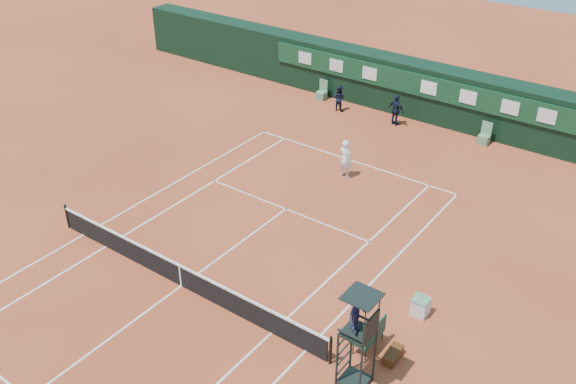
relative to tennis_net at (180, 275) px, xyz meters
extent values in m
plane|color=#B44A2A|center=(0.00, 0.00, -0.51)|extent=(90.00, 90.00, 0.00)
cube|color=silver|center=(0.00, 11.88, -0.50)|extent=(11.05, 0.08, 0.01)
cube|color=silver|center=(5.49, 0.00, -0.50)|extent=(0.08, 23.85, 0.01)
cube|color=white|center=(-5.49, 0.00, -0.50)|extent=(0.08, 23.85, 0.01)
cube|color=silver|center=(4.12, 0.00, -0.50)|extent=(0.08, 23.85, 0.01)
cube|color=white|center=(-4.12, 0.00, -0.50)|extent=(0.08, 23.85, 0.01)
cube|color=silver|center=(0.00, 6.40, -0.50)|extent=(8.31, 0.08, 0.01)
cube|color=silver|center=(0.00, 0.00, -0.50)|extent=(0.08, 12.88, 0.01)
cube|color=silver|center=(0.00, 11.73, -0.50)|extent=(0.08, 0.30, 0.01)
cube|color=black|center=(0.00, 0.00, -0.06)|extent=(12.60, 0.04, 0.90)
cube|color=white|center=(0.00, 0.00, 0.42)|extent=(12.80, 0.06, 0.08)
cube|color=white|center=(0.00, 0.00, -0.05)|extent=(0.06, 0.05, 0.92)
cylinder|color=black|center=(6.40, 0.00, 0.04)|extent=(0.10, 0.10, 1.10)
cylinder|color=black|center=(-6.40, 0.00, 0.04)|extent=(0.10, 0.10, 1.10)
cube|color=black|center=(0.00, 18.75, 0.99)|extent=(40.00, 1.50, 3.00)
cube|color=#103D22|center=(0.00, 17.94, 1.59)|extent=(18.00, 0.10, 1.20)
cube|color=silver|center=(-7.00, 17.87, 1.59)|extent=(0.90, 0.04, 0.70)
cube|color=silver|center=(-4.80, 17.87, 1.59)|extent=(0.90, 0.04, 0.70)
cube|color=silver|center=(-2.60, 17.87, 1.59)|extent=(0.90, 0.04, 0.70)
cube|color=white|center=(1.00, 17.87, 1.59)|extent=(0.90, 0.04, 0.70)
cube|color=silver|center=(3.20, 17.87, 1.59)|extent=(0.90, 0.04, 0.70)
cube|color=silver|center=(5.40, 17.87, 1.59)|extent=(0.90, 0.04, 0.70)
cube|color=silver|center=(7.20, 17.87, 1.59)|extent=(0.90, 0.04, 0.70)
cube|color=#568362|center=(-5.50, 17.45, -0.28)|extent=(0.55, 0.50, 0.46)
cube|color=#568460|center=(-5.50, 17.67, 0.29)|extent=(0.55, 0.06, 0.70)
cube|color=#55835A|center=(4.50, 17.45, -0.28)|extent=(0.55, 0.50, 0.46)
cube|color=#5D8E6B|center=(4.50, 17.67, 0.29)|extent=(0.55, 0.06, 0.70)
cylinder|color=black|center=(7.02, -0.64, 0.49)|extent=(0.07, 0.07, 2.00)
cylinder|color=black|center=(7.02, 0.16, 0.49)|extent=(0.07, 0.07, 2.00)
cylinder|color=black|center=(7.82, -0.64, 0.49)|extent=(0.07, 0.07, 2.00)
cylinder|color=black|center=(7.82, 0.16, 0.49)|extent=(0.07, 0.07, 2.00)
cube|color=black|center=(7.42, -0.24, 1.53)|extent=(0.85, 0.85, 0.08)
cube|color=black|center=(7.82, -0.24, 1.94)|extent=(0.06, 0.85, 0.80)
cube|color=black|center=(7.42, -0.66, 1.74)|extent=(0.85, 0.05, 0.06)
cube|color=black|center=(7.42, 0.18, 1.74)|extent=(0.85, 0.05, 0.06)
cylinder|color=black|center=(7.82, -0.64, 2.39)|extent=(0.04, 0.04, 1.00)
cylinder|color=black|center=(7.82, 0.16, 2.39)|extent=(0.04, 0.04, 1.00)
cube|color=black|center=(7.47, -0.24, 2.89)|extent=(0.95, 0.95, 0.04)
cube|color=black|center=(7.42, -0.24, -0.36)|extent=(0.80, 0.80, 0.05)
cube|color=black|center=(7.02, -0.24, -0.11)|extent=(0.04, 0.80, 0.04)
cube|color=black|center=(7.02, -0.24, 0.29)|extent=(0.04, 0.80, 0.04)
cube|color=black|center=(7.02, -0.24, 0.69)|extent=(0.04, 0.80, 0.04)
cube|color=black|center=(7.02, -0.24, 1.09)|extent=(0.04, 0.80, 0.04)
imported|color=#1C1B36|center=(7.37, -0.24, 2.21)|extent=(0.47, 0.82, 1.28)
cube|color=#1B4529|center=(6.99, 1.31, -0.06)|extent=(0.55, 1.20, 0.08)
cube|color=#1A412D|center=(7.24, 1.31, 0.29)|extent=(0.06, 1.20, 0.60)
cylinder|color=black|center=(6.77, 0.76, -0.30)|extent=(0.04, 0.04, 0.41)
cylinder|color=black|center=(7.21, 0.76, -0.30)|extent=(0.04, 0.04, 0.41)
cylinder|color=black|center=(6.77, 1.86, -0.30)|extent=(0.04, 0.04, 0.41)
cylinder|color=black|center=(7.21, 1.86, -0.30)|extent=(0.04, 0.04, 0.41)
cube|color=black|center=(7.89, 1.32, -0.35)|extent=(0.43, 0.88, 0.32)
cube|color=silver|center=(7.63, 3.74, -0.21)|extent=(0.55, 0.55, 0.60)
cube|color=#598866|center=(7.63, 3.74, 0.11)|extent=(0.57, 0.57, 0.05)
sphere|color=yellow|center=(1.56, 5.65, -0.48)|extent=(0.06, 0.06, 0.06)
imported|color=white|center=(0.53, 10.33, 0.43)|extent=(0.71, 0.48, 1.88)
imported|color=black|center=(-3.80, 16.68, 0.23)|extent=(0.72, 0.56, 1.48)
imported|color=black|center=(-0.27, 16.83, 0.35)|extent=(1.08, 0.62, 1.72)
camera|label=1|loc=(13.81, -12.39, 14.38)|focal=40.00mm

